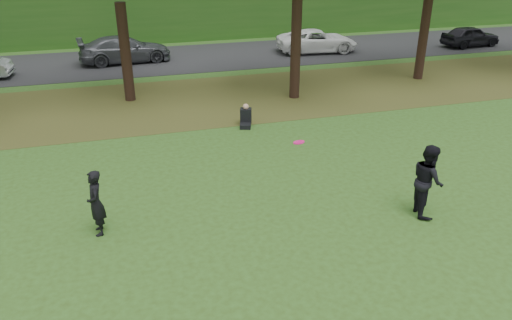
{
  "coord_description": "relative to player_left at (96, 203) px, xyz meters",
  "views": [
    {
      "loc": [
        -3.49,
        -7.65,
        6.75
      ],
      "look_at": [
        -0.24,
        3.68,
        1.3
      ],
      "focal_mm": 35.0,
      "sensor_mm": 36.0,
      "label": 1
    }
  ],
  "objects": [
    {
      "name": "parked_cars",
      "position": [
        2.33,
        16.84,
        -0.11
      ],
      "size": [
        41.48,
        3.87,
        1.55
      ],
      "color": "black",
      "rests_on": "street"
    },
    {
      "name": "player_right",
      "position": [
        8.14,
        -1.36,
        0.13
      ],
      "size": [
        0.93,
        1.08,
        1.92
      ],
      "primitive_type": "imported",
      "rotation": [
        0.0,
        0.0,
        1.32
      ],
      "color": "black",
      "rests_on": "ground"
    },
    {
      "name": "seated_person",
      "position": [
        5.34,
        6.15,
        -0.52
      ],
      "size": [
        0.62,
        0.82,
        0.83
      ],
      "rotation": [
        0.0,
        0.0,
        -0.32
      ],
      "color": "black",
      "rests_on": "ground"
    },
    {
      "name": "ground",
      "position": [
        4.31,
        -3.36,
        -0.83
      ],
      "size": [
        120.0,
        120.0,
        0.0
      ],
      "primitive_type": "plane",
      "color": "#2D4816",
      "rests_on": "ground"
    },
    {
      "name": "leaf_litter",
      "position": [
        4.31,
        9.64,
        -0.83
      ],
      "size": [
        60.0,
        7.0,
        0.01
      ],
      "primitive_type": "cube",
      "color": "#51431D",
      "rests_on": "ground"
    },
    {
      "name": "frisbee",
      "position": [
        4.78,
        -0.86,
        1.37
      ],
      "size": [
        0.37,
        0.37,
        0.09
      ],
      "color": "#E71377",
      "rests_on": "ground"
    },
    {
      "name": "far_hedge",
      "position": [
        4.31,
        23.64,
        1.67
      ],
      "size": [
        70.0,
        3.0,
        5.0
      ],
      "primitive_type": "cube",
      "color": "#225017",
      "rests_on": "ground"
    },
    {
      "name": "player_left",
      "position": [
        0.0,
        0.0,
        0.0
      ],
      "size": [
        0.45,
        0.64,
        1.66
      ],
      "primitive_type": "imported",
      "rotation": [
        0.0,
        0.0,
        -1.49
      ],
      "color": "black",
      "rests_on": "ground"
    },
    {
      "name": "street",
      "position": [
        4.31,
        17.64,
        -0.82
      ],
      "size": [
        70.0,
        7.0,
        0.02
      ],
      "primitive_type": "cube",
      "color": "black",
      "rests_on": "ground"
    }
  ]
}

